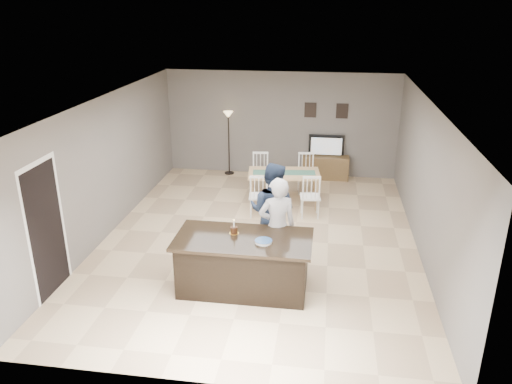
# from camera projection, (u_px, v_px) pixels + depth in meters

# --- Properties ---
(floor) EXTENTS (8.00, 8.00, 0.00)m
(floor) POSITION_uv_depth(u_px,v_px,m) (259.00, 239.00, 9.77)
(floor) COLOR #D6B689
(floor) RESTS_ON ground
(room_shell) EXTENTS (8.00, 8.00, 8.00)m
(room_shell) POSITION_uv_depth(u_px,v_px,m) (260.00, 157.00, 9.16)
(room_shell) COLOR slate
(room_shell) RESTS_ON floor
(kitchen_island) EXTENTS (2.15, 1.10, 0.90)m
(kitchen_island) POSITION_uv_depth(u_px,v_px,m) (244.00, 263.00, 7.94)
(kitchen_island) COLOR black
(kitchen_island) RESTS_ON floor
(tv_console) EXTENTS (1.20, 0.40, 0.60)m
(tv_console) POSITION_uv_depth(u_px,v_px,m) (325.00, 167.00, 12.97)
(tv_console) COLOR brown
(tv_console) RESTS_ON floor
(television) EXTENTS (0.91, 0.12, 0.53)m
(television) POSITION_uv_depth(u_px,v_px,m) (326.00, 146.00, 12.84)
(television) COLOR black
(television) RESTS_ON tv_console
(tv_screen_glow) EXTENTS (0.78, 0.00, 0.78)m
(tv_screen_glow) POSITION_uv_depth(u_px,v_px,m) (326.00, 146.00, 12.76)
(tv_screen_glow) COLOR orange
(tv_screen_glow) RESTS_ON tv_console
(picture_frames) EXTENTS (1.10, 0.02, 0.38)m
(picture_frames) POSITION_uv_depth(u_px,v_px,m) (326.00, 110.00, 12.65)
(picture_frames) COLOR black
(picture_frames) RESTS_ON room_shell
(doorway) EXTENTS (0.00, 2.10, 2.65)m
(doorway) POSITION_uv_depth(u_px,v_px,m) (45.00, 219.00, 7.60)
(doorway) COLOR black
(doorway) RESTS_ON floor
(woman) EXTENTS (0.73, 0.59, 1.73)m
(woman) POSITION_uv_depth(u_px,v_px,m) (277.00, 227.00, 8.24)
(woman) COLOR silver
(woman) RESTS_ON floor
(man) EXTENTS (1.01, 0.87, 1.78)m
(man) POSITION_uv_depth(u_px,v_px,m) (272.00, 211.00, 8.79)
(man) COLOR #1C273E
(man) RESTS_ON floor
(birthday_cake) EXTENTS (0.16, 0.16, 0.24)m
(birthday_cake) POSITION_uv_depth(u_px,v_px,m) (234.00, 230.00, 7.92)
(birthday_cake) COLOR gold
(birthday_cake) RESTS_ON kitchen_island
(plate_stack) EXTENTS (0.27, 0.27, 0.04)m
(plate_stack) POSITION_uv_depth(u_px,v_px,m) (264.00, 241.00, 7.62)
(plate_stack) COLOR white
(plate_stack) RESTS_ON kitchen_island
(dining_table) EXTENTS (1.72, 1.96, 0.97)m
(dining_table) POSITION_uv_depth(u_px,v_px,m) (284.00, 178.00, 11.24)
(dining_table) COLOR tan
(dining_table) RESTS_ON floor
(floor_lamp) EXTENTS (0.25, 0.25, 1.69)m
(floor_lamp) POSITION_uv_depth(u_px,v_px,m) (228.00, 126.00, 12.98)
(floor_lamp) COLOR black
(floor_lamp) RESTS_ON floor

